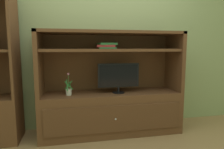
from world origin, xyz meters
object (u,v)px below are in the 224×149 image
tv_monitor (119,76)px  magazine_stack (106,46)px  media_console (111,101)px  potted_plant (69,91)px  bookshelf_tall (0,94)px

tv_monitor → magazine_stack: 0.44m
media_console → potted_plant: bearing=-173.2°
magazine_stack → media_console: bearing=2.3°
tv_monitor → media_console: bearing=144.1°
media_console → tv_monitor: (0.09, -0.06, 0.34)m
media_console → magazine_stack: 0.75m
tv_monitor → magazine_stack: magazine_stack is taller
potted_plant → media_console: bearing=6.8°
media_console → bookshelf_tall: bearing=179.8°
media_console → bookshelf_tall: 1.40m
potted_plant → magazine_stack: 0.76m
tv_monitor → bookshelf_tall: size_ratio=0.30×
magazine_stack → bookshelf_tall: size_ratio=0.17×
potted_plant → magazine_stack: (0.50, 0.07, 0.57)m
potted_plant → bookshelf_tall: 0.83m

